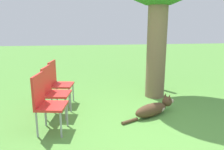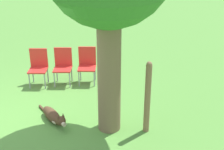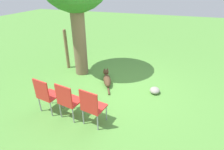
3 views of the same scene
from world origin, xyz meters
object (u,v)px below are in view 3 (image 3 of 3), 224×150
(fence_post, at_px, (66,49))
(red_chair_2, at_px, (46,94))
(red_chair_0, at_px, (92,106))
(red_chair_1, at_px, (68,99))
(dog, at_px, (107,79))

(fence_post, bearing_deg, red_chair_2, -159.02)
(red_chair_0, relative_size, red_chair_1, 1.00)
(red_chair_0, distance_m, red_chair_1, 0.61)
(dog, distance_m, fence_post, 1.96)
(dog, bearing_deg, red_chair_2, 129.08)
(dog, height_order, red_chair_0, red_chair_0)
(red_chair_0, xyz_separation_m, red_chair_2, (0.06, 1.21, 0.00))
(red_chair_0, bearing_deg, red_chair_2, 97.03)
(red_chair_1, xyz_separation_m, red_chair_2, (0.03, 0.61, 0.00))
(fence_post, bearing_deg, red_chair_0, -139.11)
(dog, height_order, red_chair_1, red_chair_1)
(dog, bearing_deg, red_chair_0, 165.30)
(red_chair_1, bearing_deg, fence_post, 42.08)
(dog, bearing_deg, red_chair_1, 146.74)
(fence_post, xyz_separation_m, red_chair_1, (-2.43, -1.52, -0.21))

